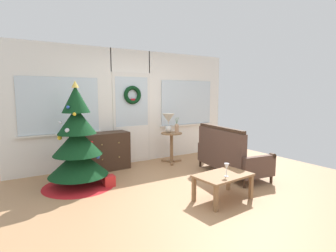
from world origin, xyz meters
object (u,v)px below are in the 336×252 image
at_px(coffee_table, 223,178).
at_px(gift_box, 109,181).
at_px(dresser_cabinet, 107,151).
at_px(flower_vase, 177,128).
at_px(christmas_tree, 78,148).
at_px(settee_sofa, 228,156).
at_px(table_lamp, 168,120).
at_px(wine_glass, 227,167).
at_px(side_table, 172,141).

height_order(coffee_table, gift_box, coffee_table).
relative_size(dresser_cabinet, flower_vase, 2.63).
height_order(christmas_tree, settee_sofa, christmas_tree).
distance_m(settee_sofa, table_lamp, 1.59).
relative_size(wine_glass, gift_box, 1.05).
distance_m(wine_glass, gift_box, 2.03).
height_order(table_lamp, wine_glass, table_lamp).
distance_m(dresser_cabinet, table_lamp, 1.52).
bearing_deg(coffee_table, wine_glass, -107.41).
relative_size(christmas_tree, flower_vase, 5.14).
relative_size(settee_sofa, wine_glass, 8.34).
height_order(table_lamp, flower_vase, table_lamp).
xyz_separation_m(settee_sofa, flower_vase, (-0.36, 1.28, 0.44)).
relative_size(settee_sofa, table_lamp, 3.70).
bearing_deg(side_table, settee_sofa, -70.92).
xyz_separation_m(christmas_tree, wine_glass, (1.67, -1.84, -0.13)).
xyz_separation_m(table_lamp, wine_glass, (-0.45, -2.35, -0.45)).
relative_size(christmas_tree, side_table, 2.58).
xyz_separation_m(christmas_tree, flower_vase, (2.28, 0.41, 0.15)).
relative_size(coffee_table, wine_glass, 4.52).
bearing_deg(table_lamp, dresser_cabinet, 171.15).
xyz_separation_m(dresser_cabinet, gift_box, (-0.30, -1.00, -0.30)).
distance_m(side_table, coffee_table, 2.26).
bearing_deg(christmas_tree, dresser_cabinet, 44.46).
distance_m(dresser_cabinet, coffee_table, 2.64).
bearing_deg(dresser_cabinet, christmas_tree, -135.54).
xyz_separation_m(table_lamp, coffee_table, (-0.42, -2.25, -0.65)).
xyz_separation_m(settee_sofa, wine_glass, (-0.97, -0.97, 0.16)).
relative_size(christmas_tree, coffee_table, 2.04).
xyz_separation_m(christmas_tree, table_lamp, (2.12, 0.51, 0.32)).
bearing_deg(flower_vase, table_lamp, 147.99).
height_order(side_table, table_lamp, table_lamp).
distance_m(dresser_cabinet, wine_glass, 2.73).
height_order(christmas_tree, wine_glass, christmas_tree).
relative_size(flower_vase, coffee_table, 0.40).
height_order(christmas_tree, coffee_table, christmas_tree).
bearing_deg(coffee_table, table_lamp, 79.40).
relative_size(settee_sofa, flower_vase, 4.65).
bearing_deg(side_table, table_lamp, 146.31).
bearing_deg(table_lamp, side_table, -33.69).
xyz_separation_m(christmas_tree, dresser_cabinet, (0.74, 0.72, -0.27)).
bearing_deg(dresser_cabinet, wine_glass, -70.07).
bearing_deg(wine_glass, settee_sofa, 44.88).
distance_m(settee_sofa, coffee_table, 1.28).
bearing_deg(side_table, gift_box, -156.71).
xyz_separation_m(flower_vase, coffee_table, (-0.58, -2.15, -0.48)).
bearing_deg(settee_sofa, flower_vase, 105.85).
bearing_deg(flower_vase, gift_box, -159.47).
bearing_deg(christmas_tree, coffee_table, -45.69).
distance_m(flower_vase, gift_box, 2.09).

